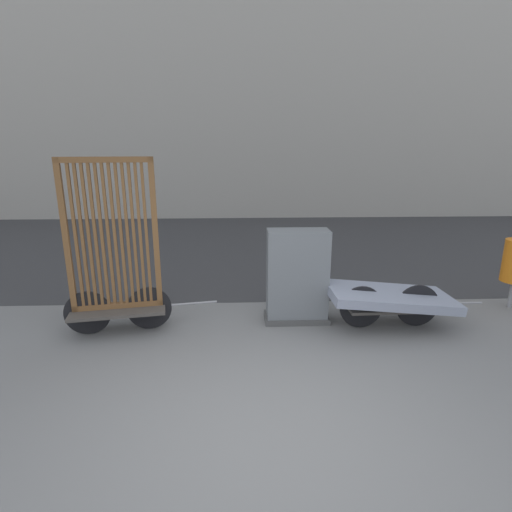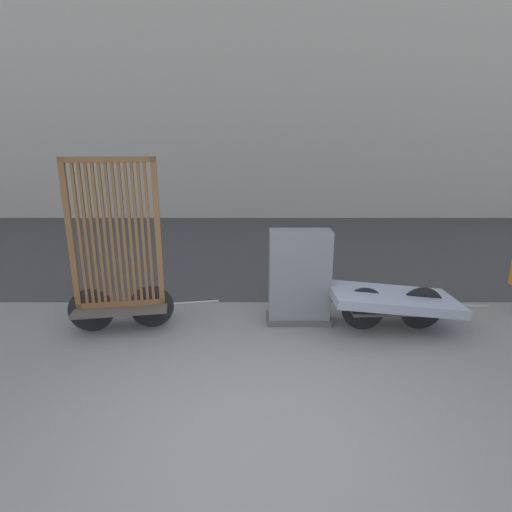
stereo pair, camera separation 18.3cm
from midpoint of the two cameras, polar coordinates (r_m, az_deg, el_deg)
name	(u,v)px [view 2 (the right image)]	position (r m, az deg, el deg)	size (l,w,h in m)	color
ground_plane	(257,443)	(3.69, 1.70, -25.17)	(60.00, 60.00, 0.00)	slate
road_strip	(255,244)	(10.09, 0.43, 1.67)	(56.00, 7.75, 0.01)	#38383A
building_facade	(255,11)	(16.33, 0.23, 31.63)	(48.00, 4.00, 13.93)	#B2ADA3
bike_cart_with_bedframe	(117,267)	(5.48, -18.36, -1.50)	(1.97, 0.76, 2.28)	#4C4742
bike_cart_with_mattress	(392,300)	(5.70, 19.75, -6.01)	(2.16, 0.87, 0.59)	#4C4742
utility_cabinet	(298,280)	(5.57, 6.95, -3.41)	(0.90, 0.42, 1.31)	#4C4C4C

